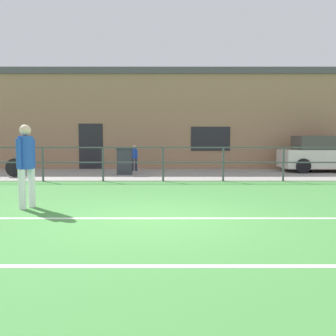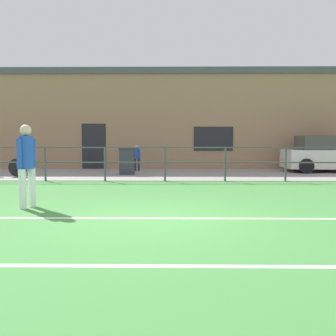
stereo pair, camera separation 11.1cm
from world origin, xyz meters
The scene contains 10 objects.
ground centered at (0.00, 0.00, -0.02)m, with size 60.00×44.00×0.04m, color #42843D.
field_line_touchline centered at (0.00, 0.10, 0.00)m, with size 36.00×0.11×0.00m, color white.
field_line_hash centered at (0.00, -2.47, 0.00)m, with size 36.00×0.11×0.00m, color white.
pavement_strip centered at (0.00, 8.50, 0.01)m, with size 48.00×5.00×0.02m, color gray.
perimeter_fence centered at (0.00, 6.00, 0.75)m, with size 36.07×0.07×1.15m.
clubhouse_facade centered at (0.00, 12.20, 2.34)m, with size 28.00×2.56×4.66m.
player_striker centered at (-2.74, 1.12, 0.97)m, with size 0.30×0.43×1.71m.
spectator_child centered at (-1.29, 9.81, 0.66)m, with size 0.30×0.20×1.13m.
parked_car_red centered at (6.88, 9.53, 0.74)m, with size 3.86×1.79×1.51m.
trash_bin_0 centered at (-1.54, 8.26, 0.55)m, with size 0.59×0.50×1.04m.
Camera 1 is at (0.16, -6.68, 1.44)m, focal length 40.94 mm.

